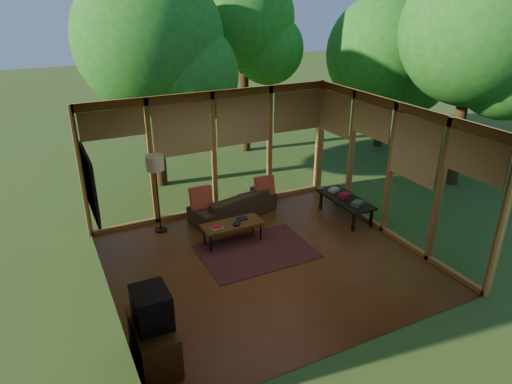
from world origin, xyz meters
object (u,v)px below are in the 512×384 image
sofa (233,204)px  media_cabinet (154,342)px  coffee_table (232,225)px  side_console (346,200)px  floor_lamp (155,167)px  television (151,307)px

sofa → media_cabinet: bearing=38.9°
coffee_table → side_console: size_ratio=0.86×
sofa → coffee_table: bearing=52.1°
floor_lamp → side_console: floor_lamp is taller
sofa → floor_lamp: bearing=-15.6°
coffee_table → side_console: side_console is taller
sofa → media_cabinet: 4.41m
media_cabinet → television: 0.55m
floor_lamp → side_console: 4.12m
television → floor_lamp: 3.75m
coffee_table → side_console: 2.67m
media_cabinet → floor_lamp: (1.06, 3.56, 1.11)m
side_console → media_cabinet: bearing=-154.1°
floor_lamp → coffee_table: (1.14, -1.13, -1.01)m
media_cabinet → side_console: (4.87, 2.36, 0.11)m
television → coffee_table: (2.18, 2.43, -0.46)m
floor_lamp → media_cabinet: bearing=-106.6°
floor_lamp → side_console: size_ratio=1.18×
sofa → television: 4.44m
floor_lamp → side_console: (3.81, -1.20, -1.00)m
sofa → coffee_table: sofa is taller
coffee_table → side_console: (2.67, -0.07, 0.02)m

